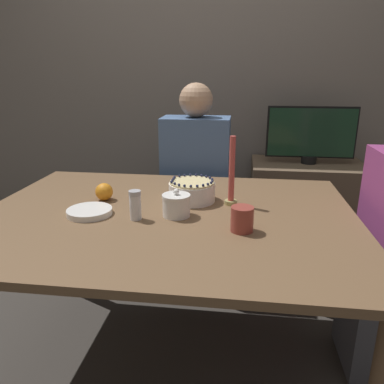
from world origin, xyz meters
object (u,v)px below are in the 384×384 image
sugar_bowl (176,205)px  candle (232,177)px  cake (192,191)px  tv_monitor (311,134)px  sugar_shaker (135,205)px  person_man_blue_shirt (196,200)px

sugar_bowl → candle: 0.28m
cake → sugar_bowl: sugar_bowl is taller
sugar_bowl → tv_monitor: size_ratio=0.20×
sugar_shaker → sugar_bowl: bearing=20.6°
cake → person_man_blue_shirt: (-0.06, 0.61, -0.25)m
sugar_shaker → candle: bearing=31.7°
cake → sugar_shaker: size_ratio=1.76×
sugar_bowl → person_man_blue_shirt: bearing=91.4°
cake → sugar_bowl: (-0.04, -0.19, 0.00)m
sugar_bowl → candle: (0.21, 0.17, 0.08)m
sugar_bowl → sugar_shaker: size_ratio=0.97×
person_man_blue_shirt → tv_monitor: size_ratio=2.16×
sugar_bowl → cake: bearing=78.8°
sugar_shaker → person_man_blue_shirt: person_man_blue_shirt is taller
candle → tv_monitor: size_ratio=0.52×
person_man_blue_shirt → sugar_bowl: bearing=91.4°
sugar_shaker → tv_monitor: (0.85, 1.20, 0.11)m
cake → sugar_bowl: bearing=-101.2°
sugar_shaker → tv_monitor: bearing=54.6°
sugar_bowl → sugar_shaker: (-0.15, -0.06, 0.01)m
sugar_shaker → candle: (0.36, 0.22, 0.06)m
candle → person_man_blue_shirt: bearing=110.0°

